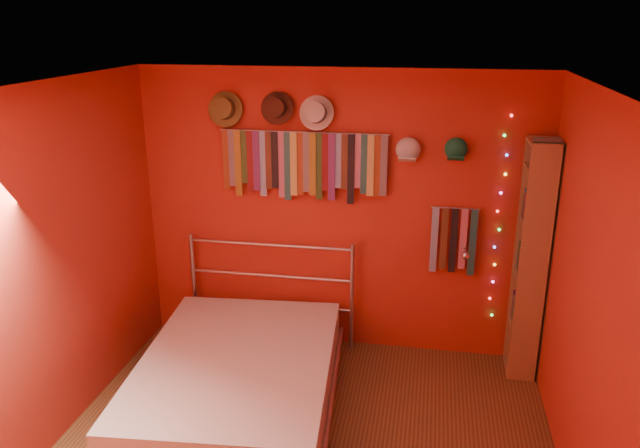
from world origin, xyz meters
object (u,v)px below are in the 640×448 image
Objects in this scene: reading_lamp at (465,254)px; bookshelf at (536,260)px; tie_rack at (303,162)px; bed at (237,380)px.

bookshelf reaches higher than reading_lamp.
tie_rack is 1.56m from reading_lamp.
bed is at bearing -151.18° from reading_lamp.
reading_lamp is at bearing 24.14° from bed.
reading_lamp is 0.56m from bookshelf.
reading_lamp is (1.39, -0.16, -0.68)m from tie_rack.
tie_rack is 1.86m from bed.
reading_lamp reaches higher than bed.
bookshelf is at bearing 0.27° from reading_lamp.
tie_rack is 0.72× the size of bookshelf.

